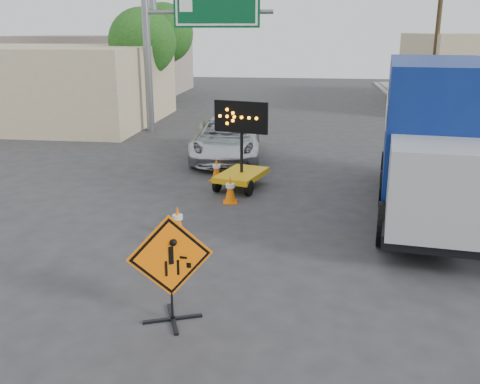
% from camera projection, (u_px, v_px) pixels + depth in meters
% --- Properties ---
extents(ground, '(100.00, 100.00, 0.00)m').
position_uv_depth(ground, '(215.00, 338.00, 8.66)').
color(ground, '#2D2D30').
rests_on(ground, ground).
extents(curb_right, '(0.40, 60.00, 0.12)m').
position_uv_depth(curb_right, '(452.00, 150.00, 21.94)').
color(curb_right, gray).
rests_on(curb_right, ground).
extents(storefront_left_near, '(14.00, 10.00, 4.00)m').
position_uv_depth(storefront_left_near, '(26.00, 84.00, 28.85)').
color(storefront_left_near, '#C8B691').
rests_on(storefront_left_near, ground).
extents(storefront_left_far, '(12.00, 10.00, 4.40)m').
position_uv_depth(storefront_left_far, '(105.00, 65.00, 42.20)').
color(storefront_left_far, '#A19186').
rests_on(storefront_left_far, ground).
extents(highway_gantry, '(6.18, 0.38, 6.90)m').
position_uv_depth(highway_gantry, '(189.00, 24.00, 24.79)').
color(highway_gantry, slate).
rests_on(highway_gantry, ground).
extents(utility_pole_far, '(1.80, 0.26, 9.00)m').
position_uv_depth(utility_pole_far, '(437.00, 32.00, 29.03)').
color(utility_pole_far, '#46351E').
rests_on(utility_pole_far, ground).
extents(tree_left_near, '(3.71, 3.71, 6.03)m').
position_uv_depth(tree_left_near, '(142.00, 42.00, 29.35)').
color(tree_left_near, '#46351E').
rests_on(tree_left_near, ground).
extents(tree_left_far, '(4.10, 4.10, 6.66)m').
position_uv_depth(tree_left_far, '(164.00, 33.00, 36.94)').
color(tree_left_far, '#46351E').
rests_on(tree_left_far, ground).
extents(construction_sign, '(1.36, 0.98, 1.92)m').
position_uv_depth(construction_sign, '(171.00, 266.00, 8.92)').
color(construction_sign, black).
rests_on(construction_sign, ground).
extents(arrow_board, '(1.70, 2.17, 2.75)m').
position_uv_depth(arrow_board, '(242.00, 169.00, 16.75)').
color(arrow_board, '#E1A80C').
rests_on(arrow_board, ground).
extents(pickup_truck, '(3.06, 5.72, 1.53)m').
position_uv_depth(pickup_truck, '(227.00, 139.00, 20.66)').
color(pickup_truck, silver).
rests_on(pickup_truck, ground).
extents(box_truck, '(3.56, 8.76, 4.03)m').
position_uv_depth(box_truck, '(435.00, 146.00, 14.27)').
color(box_truck, black).
rests_on(box_truck, ground).
extents(cone_a, '(0.43, 0.43, 0.68)m').
position_uv_depth(cone_a, '(176.00, 234.00, 12.17)').
color(cone_a, '#FF6C05').
rests_on(cone_a, ground).
extents(cone_b, '(0.50, 0.50, 0.77)m').
position_uv_depth(cone_b, '(178.00, 221.00, 12.86)').
color(cone_b, '#FF6C05').
rests_on(cone_b, ground).
extents(cone_c, '(0.46, 0.46, 0.80)m').
position_uv_depth(cone_c, '(230.00, 189.00, 15.39)').
color(cone_c, '#FF6C05').
rests_on(cone_c, ground).
extents(cone_d, '(0.53, 0.53, 0.79)m').
position_uv_depth(cone_d, '(217.00, 169.00, 17.61)').
color(cone_d, '#FF6C05').
rests_on(cone_d, ground).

